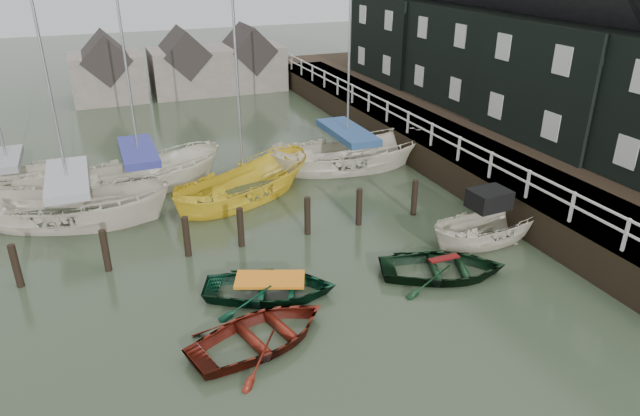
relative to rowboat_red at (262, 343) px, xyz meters
name	(u,v)px	position (x,y,z in m)	size (l,w,h in m)	color
ground	(306,282)	(2.06, 2.29, 0.00)	(120.00, 120.00, 0.00)	#2A3521
pier	(412,134)	(11.54, 12.29, 0.71)	(3.04, 32.00, 2.70)	black
land_strip	(500,135)	(17.06, 12.29, 0.00)	(14.00, 38.00, 1.50)	black
quay_houses	(533,29)	(17.06, 10.95, 5.68)	(6.52, 28.14, 10.01)	black
mooring_pilings	(243,232)	(0.95, 5.29, 0.50)	(13.72, 0.22, 1.80)	black
far_sheds	(182,66)	(2.90, 28.29, 1.86)	(14.00, 4.08, 4.39)	#665B51
rowboat_red	(262,343)	(0.00, 0.00, 0.00)	(2.76, 3.87, 0.80)	#57150C
rowboat_green	(271,295)	(0.86, 2.02, 0.00)	(2.74, 3.83, 0.79)	black
rowboat_dkgreen	(442,275)	(6.14, 1.10, 0.00)	(2.77, 3.88, 0.80)	black
motorboat	(488,238)	(8.86, 2.48, 0.09)	(4.60, 1.95, 2.69)	beige
sailboat_a	(75,219)	(-4.37, 9.53, 0.06)	(7.71, 4.89, 12.22)	beige
sailboat_b	(143,186)	(-1.67, 11.93, 0.06)	(7.15, 3.39, 11.93)	beige
sailboat_c	(244,196)	(2.04, 9.34, 0.01)	(7.06, 5.06, 10.72)	yellow
sailboat_d	(347,166)	(7.34, 10.91, 0.06)	(7.62, 3.78, 12.21)	beige
sailboat_e	(13,186)	(-6.76, 13.89, 0.07)	(5.77, 3.54, 10.48)	beige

